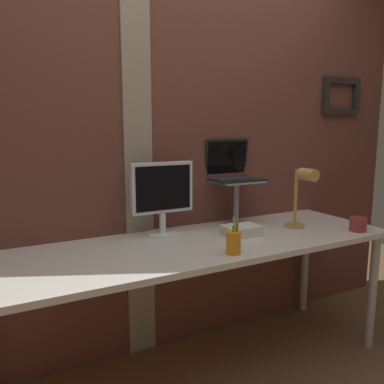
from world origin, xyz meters
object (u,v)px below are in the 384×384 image
at_px(monitor, 162,193).
at_px(laptop, 231,168).
at_px(pen_cup, 234,242).
at_px(desk_lamp, 303,192).
at_px(coffee_mug, 358,224).

xyz_separation_m(monitor, laptop, (0.49, 0.06, 0.11)).
bearing_deg(monitor, pen_cup, -70.23).
relative_size(monitor, desk_lamp, 1.12).
bearing_deg(laptop, monitor, -172.54).
distance_m(laptop, pen_cup, 0.68).
bearing_deg(desk_lamp, monitor, 160.47).
bearing_deg(monitor, laptop, 7.46).
bearing_deg(coffee_mug, pen_cup, -179.98).
bearing_deg(coffee_mug, desk_lamp, 144.65).
xyz_separation_m(pen_cup, coffee_mug, (0.86, 0.00, -0.02)).
bearing_deg(laptop, desk_lamp, -50.92).
bearing_deg(laptop, pen_cup, -122.17).
distance_m(laptop, coffee_mug, 0.81).
bearing_deg(pen_cup, desk_lamp, 17.17).
xyz_separation_m(laptop, desk_lamp, (0.27, -0.34, -0.12)).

